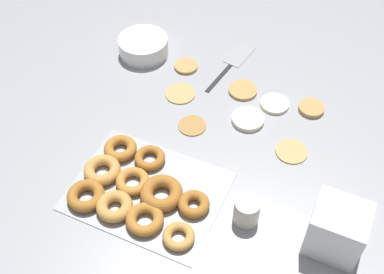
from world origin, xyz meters
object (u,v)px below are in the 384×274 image
(pancake_1, at_px, (186,66))
(paper_cup, at_px, (247,211))
(container_stack, at_px, (337,229))
(pancake_5, at_px, (275,104))
(pancake_7, at_px, (248,119))
(donut_tray, at_px, (137,190))
(batter_bowl, at_px, (143,46))
(pancake_6, at_px, (311,108))
(pancake_4, at_px, (292,151))
(pancake_2, at_px, (192,125))
(pancake_3, at_px, (180,93))
(spatula, at_px, (235,59))
(pancake_0, at_px, (243,90))

(pancake_1, relative_size, paper_cup, 1.04)
(container_stack, bearing_deg, pancake_5, 124.07)
(pancake_7, bearing_deg, donut_tray, -115.54)
(container_stack, bearing_deg, batter_bowl, 148.89)
(pancake_1, bearing_deg, batter_bowl, 177.22)
(pancake_6, height_order, batter_bowl, batter_bowl)
(paper_cup, bearing_deg, pancake_4, 80.63)
(pancake_1, distance_m, paper_cup, 0.62)
(pancake_7, height_order, paper_cup, paper_cup)
(paper_cup, bearing_deg, pancake_7, 109.01)
(pancake_5, distance_m, pancake_6, 0.11)
(pancake_2, height_order, pancake_5, pancake_5)
(pancake_7, xyz_separation_m, donut_tray, (-0.18, -0.38, 0.01))
(pancake_3, bearing_deg, pancake_6, 14.53)
(pancake_6, xyz_separation_m, paper_cup, (-0.05, -0.46, 0.03))
(pancake_6, distance_m, pancake_7, 0.21)
(donut_tray, height_order, spatula, donut_tray)
(batter_bowl, bearing_deg, pancake_4, -20.10)
(pancake_2, distance_m, paper_cup, 0.36)
(pancake_0, xyz_separation_m, container_stack, (0.39, -0.43, 0.07))
(pancake_6, xyz_separation_m, container_stack, (0.17, -0.44, 0.07))
(pancake_2, xyz_separation_m, container_stack, (0.48, -0.22, 0.07))
(pancake_1, bearing_deg, pancake_2, -61.15)
(batter_bowl, xyz_separation_m, container_stack, (0.78, -0.47, 0.04))
(pancake_1, bearing_deg, pancake_0, -8.20)
(batter_bowl, distance_m, paper_cup, 0.74)
(batter_bowl, bearing_deg, pancake_3, -33.33)
(pancake_5, distance_m, donut_tray, 0.53)
(pancake_4, bearing_deg, pancake_0, 140.30)
(pancake_5, height_order, pancake_7, pancake_7)
(pancake_6, bearing_deg, pancake_7, -142.33)
(batter_bowl, bearing_deg, paper_cup, -41.11)
(paper_cup, bearing_deg, pancake_3, 135.09)
(pancake_5, relative_size, pancake_7, 0.91)
(pancake_7, relative_size, spatula, 0.34)
(batter_bowl, height_order, container_stack, container_stack)
(pancake_0, bearing_deg, pancake_3, -152.14)
(pancake_3, bearing_deg, paper_cup, -44.91)
(pancake_1, distance_m, pancake_4, 0.49)
(container_stack, bearing_deg, pancake_7, 136.79)
(container_stack, bearing_deg, pancake_0, 132.41)
(pancake_5, bearing_deg, donut_tray, -116.11)
(pancake_1, xyz_separation_m, spatula, (0.14, 0.11, -0.00))
(paper_cup, bearing_deg, batter_bowl, 138.89)
(pancake_4, height_order, pancake_6, pancake_6)
(pancake_2, bearing_deg, pancake_6, 34.76)
(pancake_1, distance_m, spatula, 0.18)
(donut_tray, bearing_deg, pancake_5, 63.89)
(pancake_0, bearing_deg, spatula, 119.64)
(pancake_1, xyz_separation_m, batter_bowl, (-0.17, 0.01, 0.03))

